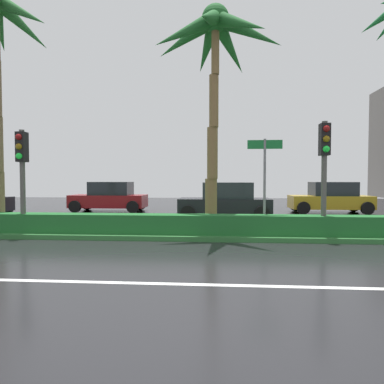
{
  "coord_description": "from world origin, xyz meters",
  "views": [
    {
      "loc": [
        0.45,
        -3.78,
        1.85
      ],
      "look_at": [
        -0.84,
        13.22,
        1.22
      ],
      "focal_mm": 31.17,
      "sensor_mm": 36.0,
      "label": 1
    }
  ],
  "objects_px": {
    "palm_tree_centre_left": "(215,46)",
    "street_name_sign": "(265,172)",
    "traffic_signal_median_right": "(324,157)",
    "car_in_traffic_second": "(110,197)",
    "car_in_traffic_fourth": "(331,198)",
    "traffic_signal_median_left": "(22,162)",
    "car_in_traffic_third": "(225,201)"
  },
  "relations": [
    {
      "from": "traffic_signal_median_right",
      "to": "car_in_traffic_fourth",
      "type": "bearing_deg",
      "value": 70.5
    },
    {
      "from": "traffic_signal_median_left",
      "to": "traffic_signal_median_right",
      "type": "height_order",
      "value": "traffic_signal_median_right"
    },
    {
      "from": "palm_tree_centre_left",
      "to": "street_name_sign",
      "type": "height_order",
      "value": "palm_tree_centre_left"
    },
    {
      "from": "palm_tree_centre_left",
      "to": "traffic_signal_median_right",
      "type": "xyz_separation_m",
      "value": [
        3.33,
        -0.87,
        -3.74
      ]
    },
    {
      "from": "traffic_signal_median_left",
      "to": "street_name_sign",
      "type": "height_order",
      "value": "traffic_signal_median_left"
    },
    {
      "from": "traffic_signal_median_right",
      "to": "car_in_traffic_third",
      "type": "bearing_deg",
      "value": 117.38
    },
    {
      "from": "traffic_signal_median_left",
      "to": "car_in_traffic_third",
      "type": "relative_size",
      "value": 0.77
    },
    {
      "from": "car_in_traffic_third",
      "to": "traffic_signal_median_left",
      "type": "bearing_deg",
      "value": 39.99
    },
    {
      "from": "car_in_traffic_second",
      "to": "car_in_traffic_third",
      "type": "height_order",
      "value": "same"
    },
    {
      "from": "palm_tree_centre_left",
      "to": "street_name_sign",
      "type": "distance_m",
      "value": 4.51
    },
    {
      "from": "traffic_signal_median_right",
      "to": "street_name_sign",
      "type": "distance_m",
      "value": 1.83
    },
    {
      "from": "car_in_traffic_third",
      "to": "car_in_traffic_fourth",
      "type": "distance_m",
      "value": 6.74
    },
    {
      "from": "street_name_sign",
      "to": "palm_tree_centre_left",
      "type": "bearing_deg",
      "value": 164.71
    },
    {
      "from": "palm_tree_centre_left",
      "to": "car_in_traffic_second",
      "type": "bearing_deg",
      "value": 128.45
    },
    {
      "from": "car_in_traffic_fourth",
      "to": "traffic_signal_median_right",
      "type": "bearing_deg",
      "value": 70.5
    },
    {
      "from": "traffic_signal_median_right",
      "to": "car_in_traffic_fourth",
      "type": "xyz_separation_m",
      "value": [
        3.08,
        8.71,
        -1.71
      ]
    },
    {
      "from": "palm_tree_centre_left",
      "to": "traffic_signal_median_right",
      "type": "height_order",
      "value": "palm_tree_centre_left"
    },
    {
      "from": "car_in_traffic_second",
      "to": "car_in_traffic_fourth",
      "type": "distance_m",
      "value": 12.59
    },
    {
      "from": "traffic_signal_median_right",
      "to": "car_in_traffic_second",
      "type": "relative_size",
      "value": 0.8
    },
    {
      "from": "palm_tree_centre_left",
      "to": "car_in_traffic_second",
      "type": "xyz_separation_m",
      "value": [
        -6.18,
        7.78,
        -5.45
      ]
    },
    {
      "from": "palm_tree_centre_left",
      "to": "street_name_sign",
      "type": "bearing_deg",
      "value": -15.29
    },
    {
      "from": "traffic_signal_median_right",
      "to": "street_name_sign",
      "type": "xyz_separation_m",
      "value": [
        -1.72,
        0.43,
        -0.46
      ]
    },
    {
      "from": "street_name_sign",
      "to": "traffic_signal_median_right",
      "type": "bearing_deg",
      "value": -14.19
    },
    {
      "from": "palm_tree_centre_left",
      "to": "car_in_traffic_fourth",
      "type": "xyz_separation_m",
      "value": [
        6.41,
        7.83,
        -5.45
      ]
    },
    {
      "from": "traffic_signal_median_left",
      "to": "car_in_traffic_second",
      "type": "xyz_separation_m",
      "value": [
        -0.01,
        8.74,
        -1.59
      ]
    },
    {
      "from": "car_in_traffic_third",
      "to": "car_in_traffic_fourth",
      "type": "xyz_separation_m",
      "value": [
        5.92,
        3.22,
        0.0
      ]
    },
    {
      "from": "palm_tree_centre_left",
      "to": "car_in_traffic_second",
      "type": "height_order",
      "value": "palm_tree_centre_left"
    },
    {
      "from": "street_name_sign",
      "to": "car_in_traffic_fourth",
      "type": "height_order",
      "value": "street_name_sign"
    },
    {
      "from": "car_in_traffic_third",
      "to": "car_in_traffic_fourth",
      "type": "relative_size",
      "value": 1.0
    },
    {
      "from": "traffic_signal_median_left",
      "to": "car_in_traffic_second",
      "type": "height_order",
      "value": "traffic_signal_median_left"
    },
    {
      "from": "traffic_signal_median_right",
      "to": "car_in_traffic_third",
      "type": "xyz_separation_m",
      "value": [
        -2.84,
        5.49,
        -1.71
      ]
    },
    {
      "from": "palm_tree_centre_left",
      "to": "traffic_signal_median_left",
      "type": "xyz_separation_m",
      "value": [
        -6.16,
        -0.96,
        -3.85
      ]
    }
  ]
}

